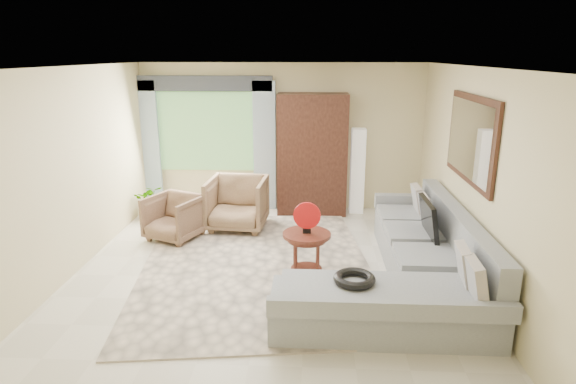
# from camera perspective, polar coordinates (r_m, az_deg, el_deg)

# --- Properties ---
(ground) EXTENTS (6.00, 6.00, 0.00)m
(ground) POSITION_cam_1_polar(r_m,az_deg,el_deg) (6.19, -2.52, -10.25)
(ground) COLOR silver
(ground) RESTS_ON ground
(area_rug) EXTENTS (3.48, 4.34, 0.02)m
(area_rug) POSITION_cam_1_polar(r_m,az_deg,el_deg) (6.53, -3.75, -8.70)
(area_rug) COLOR beige
(area_rug) RESTS_ON ground
(sectional_sofa) EXTENTS (2.30, 3.46, 0.90)m
(sectional_sofa) POSITION_cam_1_polar(r_m,az_deg,el_deg) (6.01, 14.66, -8.66)
(sectional_sofa) COLOR #9A9EA2
(sectional_sofa) RESTS_ON ground
(tv_screen) EXTENTS (0.14, 0.74, 0.48)m
(tv_screen) POSITION_cam_1_polar(r_m,az_deg,el_deg) (6.40, 16.33, -3.03)
(tv_screen) COLOR black
(tv_screen) RESTS_ON sectional_sofa
(garden_hose) EXTENTS (0.43, 0.43, 0.09)m
(garden_hose) POSITION_cam_1_polar(r_m,az_deg,el_deg) (5.01, 7.89, -10.15)
(garden_hose) COLOR black
(garden_hose) RESTS_ON sectional_sofa
(coffee_table) EXTENTS (0.60, 0.60, 0.60)m
(coffee_table) POSITION_cam_1_polar(r_m,az_deg,el_deg) (6.10, 2.21, -7.39)
(coffee_table) COLOR #451712
(coffee_table) RESTS_ON ground
(red_disc) EXTENTS (0.34, 0.04, 0.34)m
(red_disc) POSITION_cam_1_polar(r_m,az_deg,el_deg) (5.91, 2.26, -2.81)
(red_disc) COLOR red
(red_disc) RESTS_ON coffee_table
(armchair_left) EXTENTS (0.97, 0.98, 0.68)m
(armchair_left) POSITION_cam_1_polar(r_m,az_deg,el_deg) (7.54, -13.33, -2.94)
(armchair_left) COLOR #895F4A
(armchair_left) RESTS_ON ground
(armchair_right) EXTENTS (0.96, 0.99, 0.84)m
(armchair_right) POSITION_cam_1_polar(r_m,az_deg,el_deg) (7.79, -6.04, -1.35)
(armchair_right) COLOR olive
(armchair_right) RESTS_ON ground
(potted_plant) EXTENTS (0.62, 0.57, 0.58)m
(potted_plant) POSITION_cam_1_polar(r_m,az_deg,el_deg) (8.65, -15.96, -1.02)
(potted_plant) COLOR #999999
(potted_plant) RESTS_ON ground
(armoire) EXTENTS (1.20, 0.55, 2.10)m
(armoire) POSITION_cam_1_polar(r_m,az_deg,el_deg) (8.41, 2.89, 4.45)
(armoire) COLOR black
(armoire) RESTS_ON ground
(floor_lamp) EXTENTS (0.24, 0.24, 1.50)m
(floor_lamp) POSITION_cam_1_polar(r_m,az_deg,el_deg) (8.57, 8.22, 2.47)
(floor_lamp) COLOR silver
(floor_lamp) RESTS_ON ground
(window) EXTENTS (1.80, 0.04, 1.40)m
(window) POSITION_cam_1_polar(r_m,az_deg,el_deg) (8.80, -9.63, 7.09)
(window) COLOR #669E59
(window) RESTS_ON wall_back
(curtain_left) EXTENTS (0.40, 0.08, 2.30)m
(curtain_left) POSITION_cam_1_polar(r_m,az_deg,el_deg) (9.05, -16.21, 5.30)
(curtain_left) COLOR #9EB7CC
(curtain_left) RESTS_ON ground
(curtain_right) EXTENTS (0.40, 0.08, 2.30)m
(curtain_right) POSITION_cam_1_polar(r_m,az_deg,el_deg) (8.59, -2.80, 5.38)
(curtain_right) COLOR #9EB7CC
(curtain_right) RESTS_ON ground
(valance) EXTENTS (2.40, 0.12, 0.26)m
(valance) POSITION_cam_1_polar(r_m,az_deg,el_deg) (8.65, -10.00, 12.58)
(valance) COLOR #1E232D
(valance) RESTS_ON wall_back
(wall_mirror) EXTENTS (0.05, 1.70, 1.05)m
(wall_mirror) POSITION_cam_1_polar(r_m,az_deg,el_deg) (6.25, 20.82, 5.88)
(wall_mirror) COLOR black
(wall_mirror) RESTS_ON wall_right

